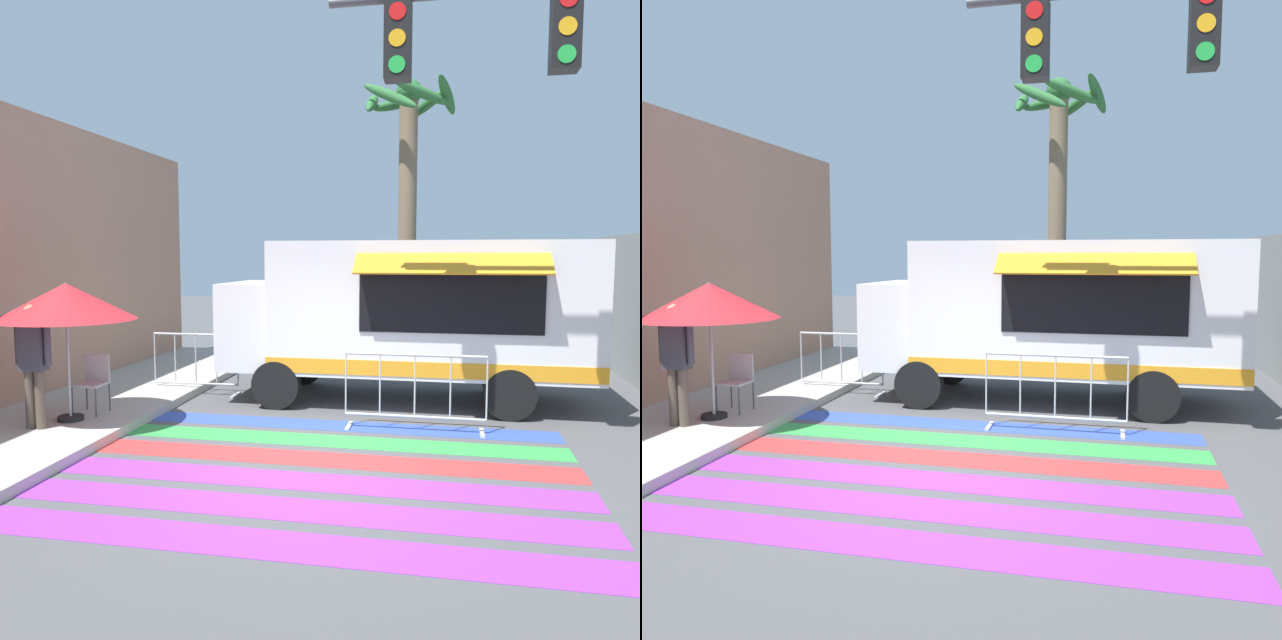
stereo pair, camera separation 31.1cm
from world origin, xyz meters
The scene contains 10 objects.
ground_plane centered at (0.00, 0.00, 0.00)m, with size 60.00×60.00×0.00m, color #4C4C4F.
crosswalk_painted centered at (0.00, -0.04, 0.00)m, with size 6.40×4.36×0.01m.
food_truck centered at (0.92, 3.68, 1.54)m, with size 6.02×2.63×2.68m.
traffic_signal_pole centered at (2.95, 0.94, 4.26)m, with size 4.38×0.29×5.99m.
patio_umbrella centered at (-3.56, 0.93, 1.81)m, with size 1.92×1.92×1.94m.
folding_chair centered at (-3.48, 1.43, 0.64)m, with size 0.40×0.40×0.85m.
vendor_person centered at (-3.77, 0.47, 1.08)m, with size 0.53×0.22×1.68m.
barricade_front centered at (1.22, 1.84, 0.54)m, with size 1.98×0.44×1.09m.
barricade_side centered at (-2.70, 3.42, 0.53)m, with size 1.59×0.44×1.09m.
palm_tree centered at (0.68, 8.15, 4.25)m, with size 2.24×2.12×6.54m.
Camera 1 is at (1.62, -6.83, 2.43)m, focal length 35.00 mm.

